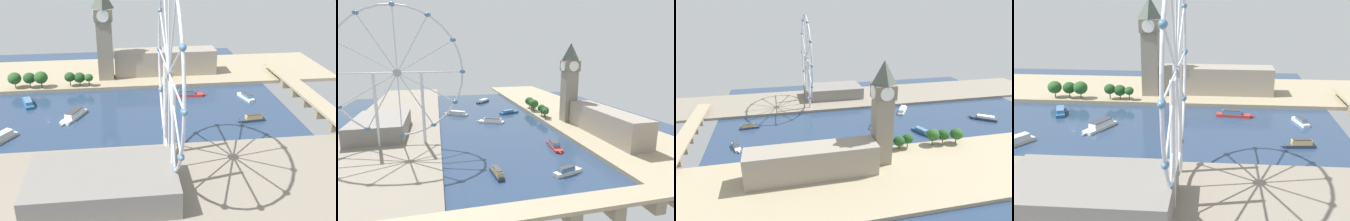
# 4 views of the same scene
# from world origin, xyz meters

# --- Properties ---
(ground_plane) EXTENTS (370.24, 370.24, 0.00)m
(ground_plane) POSITION_xyz_m (0.00, 0.00, 0.00)
(ground_plane) COLOR navy
(riverbank_left) EXTENTS (90.00, 520.00, 3.00)m
(riverbank_left) POSITION_xyz_m (-100.12, 0.00, 1.50)
(riverbank_left) COLOR tan
(riverbank_left) RESTS_ON ground_plane
(riverbank_right) EXTENTS (90.00, 520.00, 3.00)m
(riverbank_right) POSITION_xyz_m (100.12, 0.00, 1.50)
(riverbank_right) COLOR gray
(riverbank_right) RESTS_ON ground_plane
(clock_tower) EXTENTS (16.86, 16.86, 82.09)m
(clock_tower) POSITION_xyz_m (-79.95, 42.28, 45.68)
(clock_tower) COLOR gray
(clock_tower) RESTS_ON riverbank_left
(parliament_block) EXTENTS (22.00, 95.91, 23.18)m
(parliament_block) POSITION_xyz_m (-88.52, 98.24, 14.59)
(parliament_block) COLOR gray
(parliament_block) RESTS_ON riverbank_left
(tree_row_embankment) EXTENTS (13.59, 73.13, 14.66)m
(tree_row_embankment) POSITION_xyz_m (-62.00, -10.02, 11.68)
(tree_row_embankment) COLOR #513823
(tree_row_embankment) RESTS_ON riverbank_left
(ferris_wheel) EXTENTS (104.21, 3.20, 108.69)m
(ferris_wheel) POSITION_xyz_m (84.79, 80.19, 59.35)
(ferris_wheel) COLOR silver
(ferris_wheel) RESTS_ON riverbank_right
(riverside_hall) EXTENTS (46.02, 74.61, 14.62)m
(riverside_hall) POSITION_xyz_m (107.04, 43.82, 10.31)
(riverside_hall) COLOR gray
(riverside_hall) RESTS_ON riverbank_right
(river_bridge) EXTENTS (182.24, 14.14, 9.22)m
(river_bridge) POSITION_xyz_m (-0.00, 204.45, 6.61)
(river_bridge) COLOR tan
(river_bridge) RESTS_ON ground_plane
(tour_boat_0) EXTENTS (9.00, 29.53, 5.28)m
(tour_boat_0) POSITION_xyz_m (-33.99, 111.28, 2.09)
(tour_boat_0) COLOR #B22D28
(tour_boat_0) RESTS_ON ground_plane
(tour_boat_1) EXTENTS (6.25, 21.97, 5.57)m
(tour_boat_1) POSITION_xyz_m (22.18, 149.88, 2.31)
(tour_boat_1) COLOR #2D384C
(tour_boat_1) RESTS_ON ground_plane
(tour_boat_2) EXTENTS (28.57, 14.41, 4.78)m
(tour_boat_2) POSITION_xyz_m (-30.58, -20.25, 1.93)
(tour_boat_2) COLOR #235684
(tour_boat_2) RESTS_ON ground_plane
(tour_boat_3) EXTENTS (22.90, 10.10, 4.90)m
(tour_boat_3) POSITION_xyz_m (-22.08, 158.35, 1.96)
(tour_boat_3) COLOR white
(tour_boat_3) RESTS_ON ground_plane
(tour_boat_4) EXTENTS (30.90, 19.04, 5.53)m
(tour_boat_4) POSITION_xyz_m (-0.60, 19.14, 2.32)
(tour_boat_4) COLOR white
(tour_boat_4) RESTS_ON ground_plane
(tour_boat_5) EXTENTS (23.53, 27.96, 4.88)m
(tour_boat_5) POSITION_xyz_m (-11.65, -105.52, 2.06)
(tour_boat_5) COLOR #2D384C
(tour_boat_5) RESTS_ON ground_plane
(tour_boat_6) EXTENTS (31.51, 22.90, 5.43)m
(tour_boat_6) POSITION_xyz_m (34.23, -27.15, 2.30)
(tour_boat_6) COLOR beige
(tour_boat_6) RESTS_ON ground_plane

